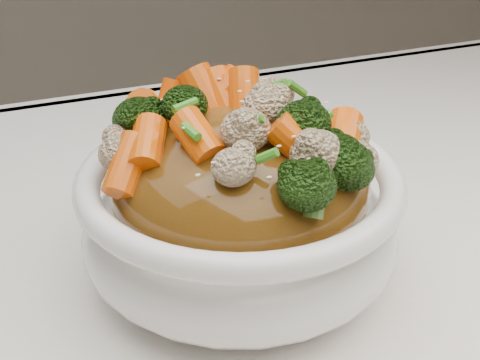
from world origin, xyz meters
name	(u,v)px	position (x,y,z in m)	size (l,w,h in m)	color
tablecloth	(356,331)	(0.00, 0.00, 0.73)	(1.20, 0.80, 0.04)	white
bowl	(240,222)	(-0.05, 0.06, 0.79)	(0.20, 0.20, 0.08)	white
sauce_base	(240,184)	(-0.05, 0.06, 0.82)	(0.16, 0.16, 0.09)	#5B380F
carrots	(240,96)	(-0.05, 0.06, 0.87)	(0.16, 0.16, 0.05)	#EE5C07
broccoli	(240,98)	(-0.05, 0.06, 0.87)	(0.16, 0.16, 0.04)	black
cauliflower	(240,101)	(-0.05, 0.06, 0.87)	(0.16, 0.16, 0.03)	beige
scallions	(240,95)	(-0.05, 0.06, 0.87)	(0.12, 0.12, 0.02)	#388E20
sesame_seeds	(240,95)	(-0.05, 0.06, 0.87)	(0.14, 0.14, 0.01)	beige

